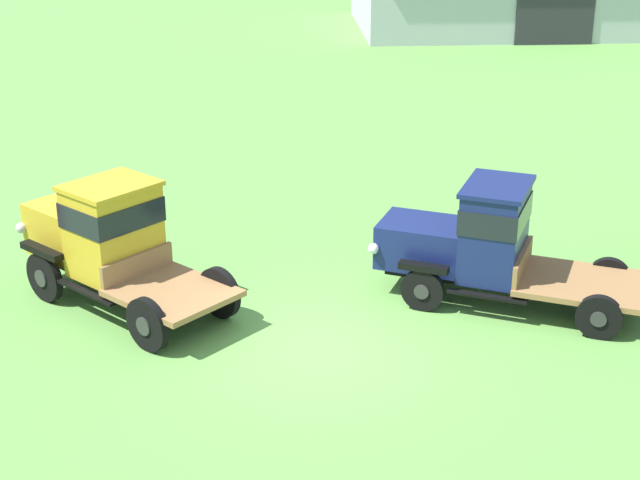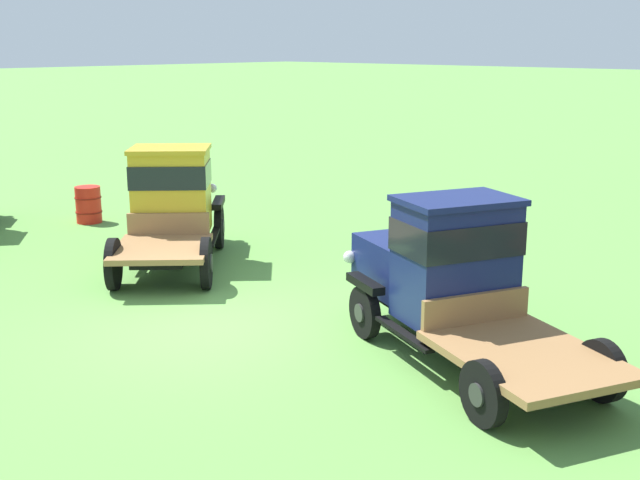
% 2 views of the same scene
% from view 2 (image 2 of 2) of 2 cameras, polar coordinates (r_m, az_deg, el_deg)
% --- Properties ---
extents(ground_plane, '(240.00, 240.00, 0.00)m').
position_cam_2_polar(ground_plane, '(12.23, -7.72, -6.28)').
color(ground_plane, '#5B9342').
extents(vintage_truck_second_in_line, '(4.24, 4.21, 2.25)m').
position_cam_2_polar(vintage_truck_second_in_line, '(15.93, -10.37, 2.81)').
color(vintage_truck_second_in_line, black).
rests_on(vintage_truck_second_in_line, ground).
extents(vintage_truck_midrow_center, '(5.08, 3.41, 2.20)m').
position_cam_2_polar(vintage_truck_midrow_center, '(11.13, 9.11, -2.42)').
color(vintage_truck_midrow_center, black).
rests_on(vintage_truck_midrow_center, ground).
extents(oil_drum_beside_row, '(0.62, 0.62, 0.87)m').
position_cam_2_polar(oil_drum_beside_row, '(19.85, -16.15, 2.44)').
color(oil_drum_beside_row, red).
rests_on(oil_drum_beside_row, ground).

